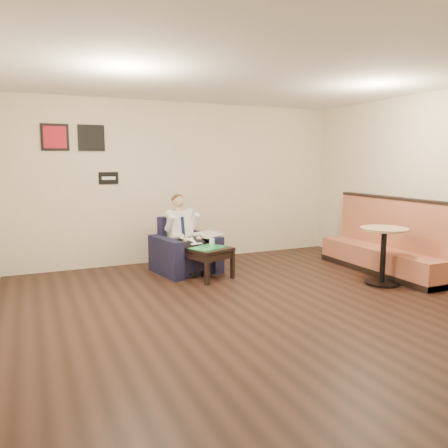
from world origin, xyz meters
name	(u,v)px	position (x,y,z in m)	size (l,w,h in m)	color
ground	(265,309)	(0.00, 0.00, 0.00)	(6.00, 6.00, 0.00)	black
wall_back	(183,183)	(0.00, 3.00, 1.40)	(6.00, 0.02, 2.80)	beige
wall_right	(447,188)	(3.00, 0.00, 1.40)	(0.02, 6.00, 2.80)	beige
ceiling	(268,69)	(0.00, 0.00, 2.80)	(6.00, 6.00, 0.02)	white
seating_sign	(109,178)	(-1.30, 2.98, 1.50)	(0.32, 0.02, 0.20)	black
art_print_left	(55,137)	(-2.10, 2.98, 2.15)	(0.42, 0.03, 0.42)	#B71628
art_print_right	(91,138)	(-1.55, 2.98, 2.15)	(0.42, 0.03, 0.42)	black
armchair	(186,245)	(-0.27, 2.12, 0.44)	(0.90, 0.90, 0.87)	black
seated_man	(189,236)	(-0.24, 2.01, 0.60)	(0.57, 0.85, 1.19)	silver
lap_papers	(192,241)	(-0.23, 1.91, 0.53)	(0.20, 0.28, 0.01)	white
newspaper	(208,234)	(0.11, 2.09, 0.59)	(0.38, 0.47, 0.01)	silver
side_table	(208,263)	(-0.08, 1.60, 0.24)	(0.59, 0.59, 0.48)	black
green_folder	(208,247)	(-0.11, 1.56, 0.49)	(0.48, 0.34, 0.01)	green
coffee_mug	(212,241)	(0.05, 1.78, 0.53)	(0.09, 0.09, 0.10)	white
smartphone	(204,245)	(-0.09, 1.77, 0.49)	(0.15, 0.07, 0.01)	black
banquette	(382,236)	(2.59, 0.80, 0.60)	(0.56, 2.33, 1.19)	#A95C41
cafe_table	(383,256)	(2.11, 0.26, 0.42)	(0.67, 0.67, 0.83)	tan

